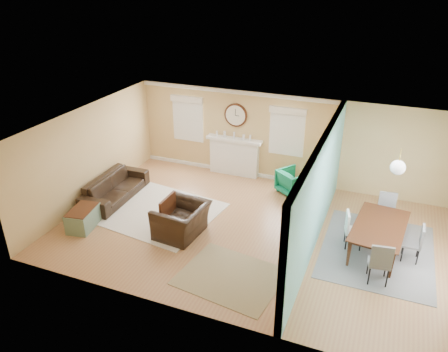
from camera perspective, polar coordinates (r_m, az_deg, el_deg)
The scene contains 27 objects.
floor at distance 10.62m, azimuth 3.43°, elevation -7.20°, with size 9.00×9.00×0.00m, color #A26944.
wall_back at distance 12.63m, azimuth 7.98°, elevation 4.77°, with size 9.00×0.02×2.60m, color tan.
wall_front at distance 7.59m, azimuth -3.73°, elevation -10.40°, with size 9.00×0.02×2.60m, color tan.
wall_left at distance 12.01m, azimuth -17.19°, elevation 2.71°, with size 0.02×6.00×2.60m, color tan.
ceiling at distance 9.47m, azimuth 3.84°, elevation 6.13°, with size 9.00×6.00×0.02m, color white.
partition at distance 9.90m, azimuth 12.48°, elevation -1.39°, with size 0.17×6.00×2.60m.
fireplace at distance 13.19m, azimuth 1.35°, elevation 2.65°, with size 1.70×0.30×1.17m.
wall_clock at distance 12.83m, azimuth 1.54°, elevation 7.95°, with size 0.70×0.07×0.70m.
window_left at distance 13.46m, azimuth -4.74°, elevation 7.88°, with size 1.05×0.13×1.42m.
window_right at distance 12.45m, azimuth 8.25°, elevation 6.20°, with size 1.05×0.13×1.42m.
pendant at distance 9.22m, azimuth 21.76°, elevation 1.04°, with size 0.30×0.30×0.55m.
rug_cream at distance 11.51m, azimuth -8.65°, elevation -4.61°, with size 2.92×2.53×0.02m, color silver.
rug_jute at distance 9.20m, azimuth 0.88°, elevation -13.03°, with size 2.02×1.65×0.01m, color tan.
rug_grey at distance 10.51m, azimuth 19.37°, elevation -9.19°, with size 2.37×2.97×0.01m, color slate.
sofa at distance 12.24m, azimuth -14.05°, elevation -1.47°, with size 2.24×0.88×0.65m, color black.
eames_chair at distance 10.33m, azimuth -5.55°, elevation -5.78°, with size 1.19×1.04×0.77m, color black.
green_chair at distance 12.33m, azimuth 9.00°, elevation -0.72°, with size 0.73×0.75×0.68m, color #167053.
trunk at distance 11.17m, azimuth -17.90°, elevation -5.26°, with size 0.67×0.95×0.50m.
credenza at distance 11.24m, azimuth 11.17°, elevation -3.32°, with size 0.50×1.48×0.80m.
tv at distance 10.92m, azimuth 11.39°, elevation -0.07°, with size 1.06×0.14×0.61m, color black.
garden_stool at distance 10.48m, azimuth 9.71°, elevation -6.53°, with size 0.32×0.32×0.47m, color white.
potted_plant at distance 10.25m, azimuth 9.89°, elevation -4.42°, with size 0.38×0.33×0.43m, color #337F33.
dining_table at distance 10.33m, azimuth 19.63°, elevation -7.70°, with size 1.89×1.05×0.66m, color #462210.
dining_chair_n at distance 11.10m, azimuth 20.50°, elevation -4.16°, with size 0.44×0.44×0.92m.
dining_chair_s at distance 9.30m, azimuth 19.70°, elevation -10.05°, with size 0.48×0.48×0.96m.
dining_chair_w at distance 10.22m, azimuth 16.66°, elevation -6.45°, with size 0.46×0.46×0.87m.
dining_chair_e at distance 10.21m, azimuth 23.41°, elevation -7.69°, with size 0.39×0.39×0.86m.
Camera 1 is at (2.73, -8.49, 5.77)m, focal length 35.00 mm.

